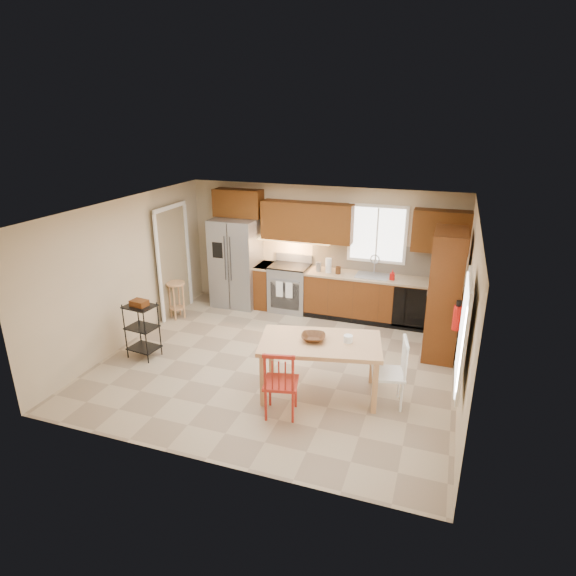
# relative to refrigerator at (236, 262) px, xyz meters

# --- Properties ---
(floor) EXTENTS (5.50, 5.50, 0.00)m
(floor) POSITION_rel_refrigerator_xyz_m (1.70, -2.12, -0.91)
(floor) COLOR tan
(floor) RESTS_ON ground
(ceiling) EXTENTS (5.50, 5.00, 0.02)m
(ceiling) POSITION_rel_refrigerator_xyz_m (1.70, -2.12, 1.59)
(ceiling) COLOR silver
(ceiling) RESTS_ON ground
(wall_back) EXTENTS (5.50, 0.02, 2.50)m
(wall_back) POSITION_rel_refrigerator_xyz_m (1.70, 0.38, 0.34)
(wall_back) COLOR #CCB793
(wall_back) RESTS_ON ground
(wall_front) EXTENTS (5.50, 0.02, 2.50)m
(wall_front) POSITION_rel_refrigerator_xyz_m (1.70, -4.62, 0.34)
(wall_front) COLOR #CCB793
(wall_front) RESTS_ON ground
(wall_left) EXTENTS (0.02, 5.00, 2.50)m
(wall_left) POSITION_rel_refrigerator_xyz_m (-1.05, -2.12, 0.34)
(wall_left) COLOR #CCB793
(wall_left) RESTS_ON ground
(wall_right) EXTENTS (0.02, 5.00, 2.50)m
(wall_right) POSITION_rel_refrigerator_xyz_m (4.45, -2.12, 0.34)
(wall_right) COLOR #CCB793
(wall_right) RESTS_ON ground
(refrigerator) EXTENTS (0.92, 0.75, 1.82)m
(refrigerator) POSITION_rel_refrigerator_xyz_m (0.00, 0.00, 0.00)
(refrigerator) COLOR gray
(refrigerator) RESTS_ON floor
(range_stove) EXTENTS (0.76, 0.63, 0.92)m
(range_stove) POSITION_rel_refrigerator_xyz_m (1.15, 0.06, -0.45)
(range_stove) COLOR gray
(range_stove) RESTS_ON floor
(base_cabinet_narrow) EXTENTS (0.30, 0.60, 0.90)m
(base_cabinet_narrow) POSITION_rel_refrigerator_xyz_m (0.60, 0.08, -0.46)
(base_cabinet_narrow) COLOR #5F2B11
(base_cabinet_narrow) RESTS_ON floor
(base_cabinet_run) EXTENTS (2.92, 0.60, 0.90)m
(base_cabinet_run) POSITION_rel_refrigerator_xyz_m (2.99, 0.08, -0.46)
(base_cabinet_run) COLOR #5F2B11
(base_cabinet_run) RESTS_ON floor
(dishwasher) EXTENTS (0.60, 0.02, 0.78)m
(dishwasher) POSITION_rel_refrigerator_xyz_m (3.55, -0.22, -0.46)
(dishwasher) COLOR black
(dishwasher) RESTS_ON floor
(backsplash) EXTENTS (2.92, 0.03, 0.55)m
(backsplash) POSITION_rel_refrigerator_xyz_m (2.99, 0.36, 0.27)
(backsplash) COLOR beige
(backsplash) RESTS_ON wall_back
(upper_over_fridge) EXTENTS (1.00, 0.35, 0.55)m
(upper_over_fridge) POSITION_rel_refrigerator_xyz_m (0.00, 0.20, 1.19)
(upper_over_fridge) COLOR #542C0E
(upper_over_fridge) RESTS_ON wall_back
(upper_left_block) EXTENTS (1.80, 0.35, 0.75)m
(upper_left_block) POSITION_rel_refrigerator_xyz_m (1.45, 0.20, 0.92)
(upper_left_block) COLOR #542C0E
(upper_left_block) RESTS_ON wall_back
(upper_right_block) EXTENTS (1.00, 0.35, 0.75)m
(upper_right_block) POSITION_rel_refrigerator_xyz_m (3.95, 0.20, 0.92)
(upper_right_block) COLOR #542C0E
(upper_right_block) RESTS_ON wall_back
(window_back) EXTENTS (1.12, 0.04, 1.12)m
(window_back) POSITION_rel_refrigerator_xyz_m (2.80, 0.35, 0.74)
(window_back) COLOR white
(window_back) RESTS_ON wall_back
(sink) EXTENTS (0.62, 0.46, 0.16)m
(sink) POSITION_rel_refrigerator_xyz_m (2.80, 0.08, -0.05)
(sink) COLOR gray
(sink) RESTS_ON base_cabinet_run
(undercab_glow) EXTENTS (1.60, 0.30, 0.01)m
(undercab_glow) POSITION_rel_refrigerator_xyz_m (1.15, 0.17, 0.52)
(undercab_glow) COLOR #FFBF66
(undercab_glow) RESTS_ON wall_back
(soap_bottle) EXTENTS (0.09, 0.09, 0.19)m
(soap_bottle) POSITION_rel_refrigerator_xyz_m (3.18, -0.02, 0.09)
(soap_bottle) COLOR red
(soap_bottle) RESTS_ON base_cabinet_run
(paper_towel) EXTENTS (0.12, 0.12, 0.28)m
(paper_towel) POSITION_rel_refrigerator_xyz_m (1.95, 0.03, 0.13)
(paper_towel) COLOR white
(paper_towel) RESTS_ON base_cabinet_run
(canister_steel) EXTENTS (0.11, 0.11, 0.18)m
(canister_steel) POSITION_rel_refrigerator_xyz_m (1.75, 0.03, 0.08)
(canister_steel) COLOR gray
(canister_steel) RESTS_ON base_cabinet_run
(canister_wood) EXTENTS (0.10, 0.10, 0.14)m
(canister_wood) POSITION_rel_refrigerator_xyz_m (2.15, -0.00, 0.06)
(canister_wood) COLOR #502F15
(canister_wood) RESTS_ON base_cabinet_run
(pantry) EXTENTS (0.50, 0.95, 2.10)m
(pantry) POSITION_rel_refrigerator_xyz_m (4.13, -0.93, 0.14)
(pantry) COLOR #5F2B11
(pantry) RESTS_ON floor
(fire_extinguisher) EXTENTS (0.12, 0.12, 0.36)m
(fire_extinguisher) POSITION_rel_refrigerator_xyz_m (4.33, -1.98, 0.19)
(fire_extinguisher) COLOR red
(fire_extinguisher) RESTS_ON wall_right
(window_right) EXTENTS (0.04, 1.02, 1.32)m
(window_right) POSITION_rel_refrigerator_xyz_m (4.38, -3.27, 0.54)
(window_right) COLOR white
(window_right) RESTS_ON wall_right
(doorway) EXTENTS (0.04, 0.95, 2.10)m
(doorway) POSITION_rel_refrigerator_xyz_m (-0.97, -0.82, 0.14)
(doorway) COLOR #8C7A59
(doorway) RESTS_ON wall_left
(dining_table) EXTENTS (1.83, 1.27, 0.81)m
(dining_table) POSITION_rel_refrigerator_xyz_m (2.57, -2.79, -0.50)
(dining_table) COLOR tan
(dining_table) RESTS_ON floor
(chair_red) EXTENTS (0.55, 0.55, 0.98)m
(chair_red) POSITION_rel_refrigerator_xyz_m (2.22, -3.44, -0.42)
(chair_red) COLOR #A82519
(chair_red) RESTS_ON floor
(chair_white) EXTENTS (0.55, 0.55, 0.98)m
(chair_white) POSITION_rel_refrigerator_xyz_m (3.52, -2.74, -0.42)
(chair_white) COLOR white
(chair_white) RESTS_ON floor
(table_bowl) EXTENTS (0.40, 0.40, 0.08)m
(table_bowl) POSITION_rel_refrigerator_xyz_m (2.47, -2.79, -0.09)
(table_bowl) COLOR #502F15
(table_bowl) RESTS_ON dining_table
(table_jar) EXTENTS (0.16, 0.16, 0.15)m
(table_jar) POSITION_rel_refrigerator_xyz_m (2.94, -2.68, -0.05)
(table_jar) COLOR white
(table_jar) RESTS_ON dining_table
(bar_stool) EXTENTS (0.41, 0.41, 0.74)m
(bar_stool) POSITION_rel_refrigerator_xyz_m (-0.80, -1.07, -0.54)
(bar_stool) COLOR tan
(bar_stool) RESTS_ON floor
(utility_cart) EXTENTS (0.51, 0.42, 0.95)m
(utility_cart) POSITION_rel_refrigerator_xyz_m (-0.47, -2.65, -0.44)
(utility_cart) COLOR black
(utility_cart) RESTS_ON floor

